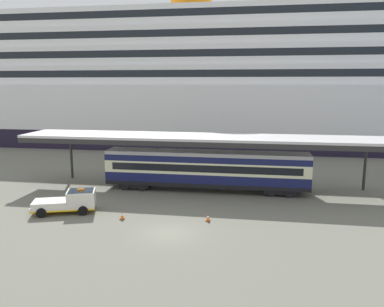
{
  "coord_description": "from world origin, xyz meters",
  "views": [
    {
      "loc": [
        5.94,
        -26.03,
        10.81
      ],
      "look_at": [
        0.37,
        8.21,
        4.5
      ],
      "focal_mm": 35.76,
      "sensor_mm": 36.0,
      "label": 1
    }
  ],
  "objects_px": {
    "traffic_cone_near": "(122,216)",
    "traffic_cone_mid": "(208,217)",
    "train_carriage": "(206,169)",
    "cruise_ship": "(162,84)",
    "service_truck": "(70,201)"
  },
  "relations": [
    {
      "from": "service_truck",
      "to": "traffic_cone_mid",
      "type": "relative_size",
      "value": 8.51
    },
    {
      "from": "train_carriage",
      "to": "traffic_cone_near",
      "type": "height_order",
      "value": "train_carriage"
    },
    {
      "from": "train_carriage",
      "to": "traffic_cone_near",
      "type": "distance_m",
      "value": 11.24
    },
    {
      "from": "train_carriage",
      "to": "traffic_cone_mid",
      "type": "height_order",
      "value": "train_carriage"
    },
    {
      "from": "train_carriage",
      "to": "cruise_ship",
      "type": "bearing_deg",
      "value": 110.46
    },
    {
      "from": "cruise_ship",
      "to": "train_carriage",
      "type": "height_order",
      "value": "cruise_ship"
    },
    {
      "from": "traffic_cone_mid",
      "to": "train_carriage",
      "type": "bearing_deg",
      "value": 98.31
    },
    {
      "from": "train_carriage",
      "to": "traffic_cone_mid",
      "type": "relative_size",
      "value": 31.39
    },
    {
      "from": "cruise_ship",
      "to": "train_carriage",
      "type": "relative_size",
      "value": 7.36
    },
    {
      "from": "traffic_cone_near",
      "to": "traffic_cone_mid",
      "type": "bearing_deg",
      "value": 5.84
    },
    {
      "from": "train_carriage",
      "to": "service_truck",
      "type": "relative_size",
      "value": 3.69
    },
    {
      "from": "service_truck",
      "to": "traffic_cone_mid",
      "type": "height_order",
      "value": "service_truck"
    },
    {
      "from": "cruise_ship",
      "to": "train_carriage",
      "type": "bearing_deg",
      "value": -69.54
    },
    {
      "from": "train_carriage",
      "to": "traffic_cone_mid",
      "type": "distance_m",
      "value": 9.13
    },
    {
      "from": "cruise_ship",
      "to": "service_truck",
      "type": "relative_size",
      "value": 27.14
    }
  ]
}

